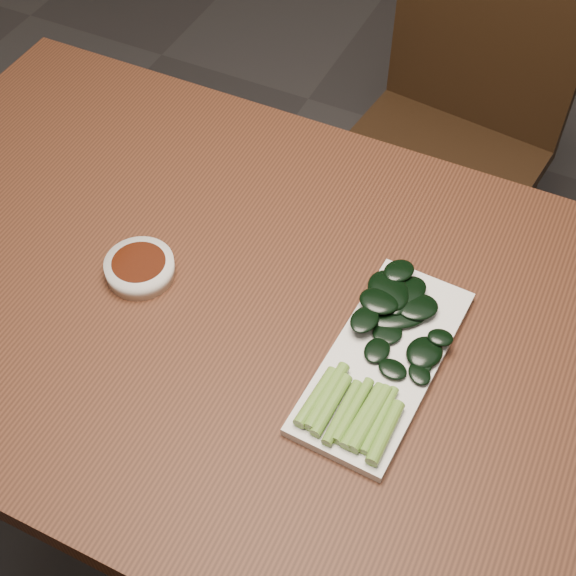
{
  "coord_description": "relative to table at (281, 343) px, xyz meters",
  "views": [
    {
      "loc": [
        0.3,
        -0.6,
        1.64
      ],
      "look_at": [
        -0.01,
        0.04,
        0.76
      ],
      "focal_mm": 50.0,
      "sensor_mm": 36.0,
      "label": 1
    }
  ],
  "objects": [
    {
      "name": "chair_far",
      "position": [
        0.03,
        0.79,
        -0.19
      ],
      "size": [
        0.47,
        0.47,
        0.89
      ],
      "rotation": [
        0.0,
        0.0,
        -0.12
      ],
      "color": "black",
      "rests_on": "ground"
    },
    {
      "name": "gai_lan",
      "position": [
        0.15,
        -0.0,
        0.1
      ],
      "size": [
        0.15,
        0.31,
        0.03
      ],
      "color": "olive",
      "rests_on": "serving_plate"
    },
    {
      "name": "ground",
      "position": [
        0.0,
        0.0,
        -0.68
      ],
      "size": [
        6.0,
        6.0,
        0.0
      ],
      "primitive_type": "plane",
      "color": "#322F2F",
      "rests_on": "ground"
    },
    {
      "name": "sauce_bowl",
      "position": [
        -0.21,
        -0.02,
        0.09
      ],
      "size": [
        0.1,
        0.1,
        0.03
      ],
      "color": "silver",
      "rests_on": "table"
    },
    {
      "name": "serving_plate",
      "position": [
        0.16,
        -0.01,
        0.08
      ],
      "size": [
        0.15,
        0.32,
        0.01
      ],
      "rotation": [
        0.0,
        0.0,
        -0.05
      ],
      "color": "silver",
      "rests_on": "table"
    },
    {
      "name": "table",
      "position": [
        0.0,
        0.0,
        0.0
      ],
      "size": [
        1.4,
        0.8,
        0.75
      ],
      "color": "#432113",
      "rests_on": "ground"
    }
  ]
}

